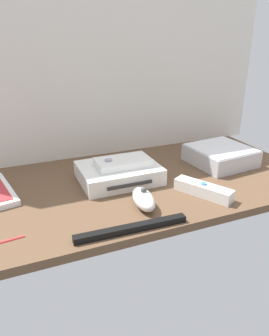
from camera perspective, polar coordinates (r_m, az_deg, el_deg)
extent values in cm
cube|color=brown|center=(88.19, 0.00, -2.99)|extent=(100.00, 48.00, 2.00)
cube|color=silver|center=(102.60, -5.63, 19.73)|extent=(110.00, 1.20, 64.00)
cube|color=white|center=(87.75, -2.79, -0.86)|extent=(21.00, 16.00, 4.40)
cube|color=#2D2D2D|center=(80.79, -0.79, -3.02)|extent=(12.00, 0.60, 0.80)
cube|color=silver|center=(102.43, 14.91, 2.12)|extent=(18.53, 18.53, 5.00)
cube|color=silver|center=(101.55, 15.06, 3.51)|extent=(17.79, 17.79, 0.30)
cube|color=white|center=(81.72, 12.04, -3.80)|extent=(10.25, 14.71, 3.00)
cylinder|color=#387FDB|center=(80.98, 12.14, -2.72)|extent=(1.40, 1.40, 0.40)
ellipsoid|color=white|center=(74.64, 1.60, -5.53)|extent=(5.37, 10.39, 4.00)
sphere|color=#4C4C4C|center=(73.52, 1.63, -3.88)|extent=(1.40, 1.40, 1.40)
cube|color=white|center=(86.20, -2.08, 1.01)|extent=(14.48, 8.14, 2.00)
cylinder|color=#99999E|center=(84.57, -4.63, 1.38)|extent=(2.02, 2.02, 0.40)
cube|color=black|center=(66.72, -0.50, -10.60)|extent=(24.05, 2.72, 1.40)
cylinder|color=red|center=(68.69, -22.64, -11.89)|extent=(9.03, 1.58, 0.70)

